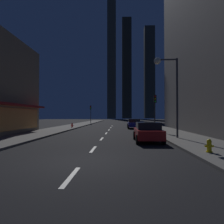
{
  "coord_description": "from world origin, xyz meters",
  "views": [
    {
      "loc": [
        1.57,
        -8.37,
        1.94
      ],
      "look_at": [
        0.0,
        28.54,
        2.6
      ],
      "focal_mm": 32.35,
      "sensor_mm": 36.0,
      "label": 1
    }
  ],
  "objects_px": {
    "fire_hydrant_yellow_near": "(209,146)",
    "street_lamp_right": "(167,78)",
    "traffic_light_near_right": "(155,105)",
    "fire_hydrant_far_left": "(72,125)",
    "car_parked_near": "(148,132)",
    "traffic_light_far_left": "(91,110)",
    "car_parked_far": "(134,124)"
  },
  "relations": [
    {
      "from": "fire_hydrant_yellow_near",
      "to": "traffic_light_near_right",
      "type": "distance_m",
      "value": 13.45
    },
    {
      "from": "fire_hydrant_yellow_near",
      "to": "fire_hydrant_far_left",
      "type": "xyz_separation_m",
      "value": [
        -11.8,
        20.74,
        0.0
      ]
    },
    {
      "from": "street_lamp_right",
      "to": "fire_hydrant_yellow_near",
      "type": "bearing_deg",
      "value": -85.49
    },
    {
      "from": "traffic_light_near_right",
      "to": "traffic_light_far_left",
      "type": "height_order",
      "value": "same"
    },
    {
      "from": "street_lamp_right",
      "to": "fire_hydrant_far_left",
      "type": "bearing_deg",
      "value": 128.57
    },
    {
      "from": "car_parked_near",
      "to": "traffic_light_far_left",
      "type": "relative_size",
      "value": 1.01
    },
    {
      "from": "car_parked_far",
      "to": "traffic_light_far_left",
      "type": "distance_m",
      "value": 19.18
    },
    {
      "from": "car_parked_near",
      "to": "street_lamp_right",
      "type": "bearing_deg",
      "value": 40.62
    },
    {
      "from": "traffic_light_far_left",
      "to": "traffic_light_near_right",
      "type": "bearing_deg",
      "value": -65.47
    },
    {
      "from": "street_lamp_right",
      "to": "car_parked_near",
      "type": "bearing_deg",
      "value": -139.38
    },
    {
      "from": "car_parked_far",
      "to": "traffic_light_far_left",
      "type": "relative_size",
      "value": 1.01
    },
    {
      "from": "fire_hydrant_yellow_near",
      "to": "traffic_light_far_left",
      "type": "bearing_deg",
      "value": 107.01
    },
    {
      "from": "fire_hydrant_yellow_near",
      "to": "traffic_light_near_right",
      "type": "relative_size",
      "value": 0.16
    },
    {
      "from": "car_parked_near",
      "to": "fire_hydrant_far_left",
      "type": "distance_m",
      "value": 18.33
    },
    {
      "from": "fire_hydrant_yellow_near",
      "to": "street_lamp_right",
      "type": "distance_m",
      "value": 8.06
    },
    {
      "from": "car_parked_far",
      "to": "traffic_light_near_right",
      "type": "relative_size",
      "value": 1.01
    },
    {
      "from": "street_lamp_right",
      "to": "traffic_light_near_right",
      "type": "bearing_deg",
      "value": 88.95
    },
    {
      "from": "car_parked_near",
      "to": "car_parked_far",
      "type": "bearing_deg",
      "value": 90.0
    },
    {
      "from": "car_parked_near",
      "to": "car_parked_far",
      "type": "xyz_separation_m",
      "value": [
        0.0,
        15.5,
        0.0
      ]
    },
    {
      "from": "car_parked_near",
      "to": "street_lamp_right",
      "type": "height_order",
      "value": "street_lamp_right"
    },
    {
      "from": "car_parked_near",
      "to": "traffic_light_far_left",
      "type": "bearing_deg",
      "value": 105.78
    },
    {
      "from": "car_parked_near",
      "to": "fire_hydrant_yellow_near",
      "type": "xyz_separation_m",
      "value": [
        2.3,
        -5.07,
        -0.29
      ]
    },
    {
      "from": "fire_hydrant_yellow_near",
      "to": "car_parked_far",
      "type": "bearing_deg",
      "value": 96.38
    },
    {
      "from": "car_parked_near",
      "to": "traffic_light_near_right",
      "type": "xyz_separation_m",
      "value": [
        1.9,
        8.1,
        2.45
      ]
    },
    {
      "from": "fire_hydrant_yellow_near",
      "to": "fire_hydrant_far_left",
      "type": "height_order",
      "value": "same"
    },
    {
      "from": "street_lamp_right",
      "to": "traffic_light_far_left",
      "type": "bearing_deg",
      "value": 109.53
    },
    {
      "from": "car_parked_far",
      "to": "fire_hydrant_far_left",
      "type": "xyz_separation_m",
      "value": [
        -9.5,
        0.17,
        -0.29
      ]
    },
    {
      "from": "fire_hydrant_far_left",
      "to": "traffic_light_near_right",
      "type": "distance_m",
      "value": 13.96
    },
    {
      "from": "car_parked_near",
      "to": "street_lamp_right",
      "type": "xyz_separation_m",
      "value": [
        1.78,
        1.53,
        4.33
      ]
    },
    {
      "from": "fire_hydrant_yellow_near",
      "to": "street_lamp_right",
      "type": "bearing_deg",
      "value": 94.51
    },
    {
      "from": "car_parked_near",
      "to": "car_parked_far",
      "type": "relative_size",
      "value": 1.0
    },
    {
      "from": "car_parked_far",
      "to": "fire_hydrant_far_left",
      "type": "bearing_deg",
      "value": 178.96
    }
  ]
}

